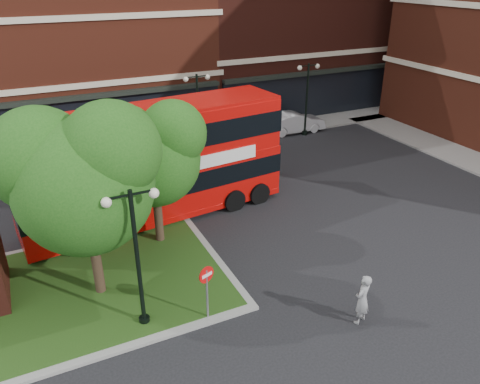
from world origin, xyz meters
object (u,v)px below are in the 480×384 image
car_silver (147,145)px  car_white (294,122)px  bus (154,157)px  woman (362,299)px

car_silver → car_white: (10.83, -0.02, 0.03)m
car_white → car_silver: bearing=92.6°
bus → car_white: size_ratio=2.81×
car_white → woman: bearing=157.4°
car_silver → woman: bearing=-178.6°
woman → car_white: (8.53, 18.12, -0.19)m
woman → car_silver: (-2.29, 18.14, -0.23)m
bus → car_white: 15.02m
car_silver → car_white: bearing=-95.9°
woman → car_white: 20.03m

